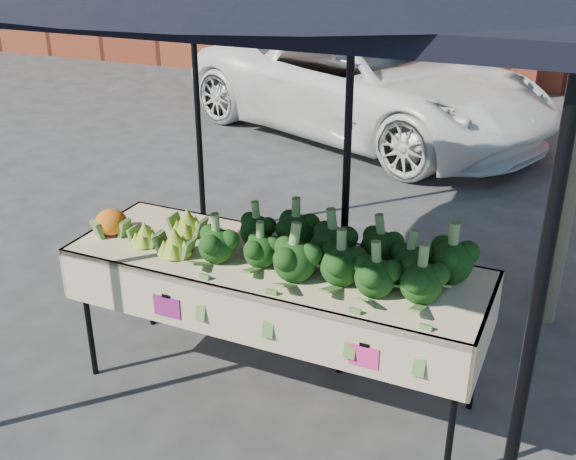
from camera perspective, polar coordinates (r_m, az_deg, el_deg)
name	(u,v)px	position (r m, az deg, el deg)	size (l,w,h in m)	color
ground	(257,388)	(4.45, -2.57, -12.70)	(90.00, 90.00, 0.00)	#2A2A2C
table	(275,328)	(4.17, -1.04, -7.94)	(2.43, 0.89, 0.90)	beige
canopy	(294,157)	(4.13, 0.47, 5.91)	(3.16, 3.16, 2.74)	black
broccoli_heap	(331,246)	(3.80, 3.55, -1.28)	(1.48, 0.58, 0.28)	#16330D
romanesco_cluster	(169,225)	(4.17, -9.62, 0.38)	(0.44, 0.48, 0.21)	#9FAE33
cauliflower_pair	(111,219)	(4.35, -14.19, 0.86)	(0.21, 0.21, 0.19)	orange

